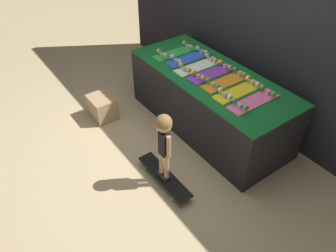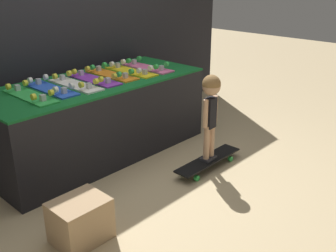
{
  "view_description": "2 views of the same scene",
  "coord_description": "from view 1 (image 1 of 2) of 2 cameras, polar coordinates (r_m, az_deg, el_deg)",
  "views": [
    {
      "loc": [
        2.46,
        -1.74,
        2.74
      ],
      "look_at": [
        0.15,
        -0.09,
        0.42
      ],
      "focal_mm": 35.0,
      "sensor_mm": 36.0,
      "label": 1
    },
    {
      "loc": [
        -2.2,
        -2.37,
        1.77
      ],
      "look_at": [
        0.25,
        -0.09,
        0.42
      ],
      "focal_mm": 42.0,
      "sensor_mm": 36.0,
      "label": 2
    }
  ],
  "objects": [
    {
      "name": "ground_plane",
      "position": [
        4.07,
        -0.18,
        -3.05
      ],
      "size": [
        16.0,
        16.0,
        0.0
      ],
      "primitive_type": "plane",
      "color": "tan"
    },
    {
      "name": "skateboard_on_floor",
      "position": [
        3.59,
        -0.64,
        -8.82
      ],
      "size": [
        0.79,
        0.18,
        0.09
      ],
      "color": "black",
      "rests_on": "ground_plane"
    },
    {
      "name": "skateboard_green_on_rack",
      "position": [
        4.4,
        1.28,
        12.74
      ],
      "size": [
        0.19,
        0.63,
        0.09
      ],
      "color": "green",
      "rests_on": "display_rack"
    },
    {
      "name": "skateboard_white_on_rack",
      "position": [
        4.09,
        5.29,
        10.39
      ],
      "size": [
        0.19,
        0.63,
        0.09
      ],
      "color": "white",
      "rests_on": "display_rack"
    },
    {
      "name": "child",
      "position": [
        3.17,
        -0.72,
        -1.7
      ],
      "size": [
        0.2,
        0.17,
        0.82
      ],
      "rotation": [
        0.0,
        0.0,
        0.06
      ],
      "color": "#2D2D33",
      "rests_on": "skateboard_on_floor"
    },
    {
      "name": "skateboard_yellow_on_rack",
      "position": [
        3.68,
        12.22,
        6.02
      ],
      "size": [
        0.19,
        0.63,
        0.09
      ],
      "color": "yellow",
      "rests_on": "display_rack"
    },
    {
      "name": "skateboard_orange_on_rack",
      "position": [
        3.83,
        10.14,
        7.75
      ],
      "size": [
        0.19,
        0.63,
        0.09
      ],
      "color": "orange",
      "rests_on": "display_rack"
    },
    {
      "name": "storage_box",
      "position": [
        4.5,
        -11.33,
        3.24
      ],
      "size": [
        0.37,
        0.3,
        0.31
      ],
      "color": "tan",
      "rests_on": "ground_plane"
    },
    {
      "name": "skateboard_pink_on_rack",
      "position": [
        3.55,
        14.72,
        4.28
      ],
      "size": [
        0.19,
        0.63,
        0.09
      ],
      "color": "pink",
      "rests_on": "display_rack"
    },
    {
      "name": "display_rack",
      "position": [
        4.16,
        7.14,
        4.36
      ],
      "size": [
        2.2,
        0.91,
        0.76
      ],
      "color": "black",
      "rests_on": "ground_plane"
    },
    {
      "name": "skateboard_purple_on_rack",
      "position": [
        3.96,
        7.67,
        9.13
      ],
      "size": [
        0.19,
        0.63,
        0.09
      ],
      "color": "purple",
      "rests_on": "display_rack"
    },
    {
      "name": "back_wall",
      "position": [
        4.16,
        14.77,
        16.95
      ],
      "size": [
        5.18,
        0.1,
        2.49
      ],
      "color": "black",
      "rests_on": "ground_plane"
    },
    {
      "name": "skateboard_blue_on_rack",
      "position": [
        4.27,
        3.7,
        11.77
      ],
      "size": [
        0.19,
        0.63,
        0.09
      ],
      "color": "blue",
      "rests_on": "display_rack"
    }
  ]
}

